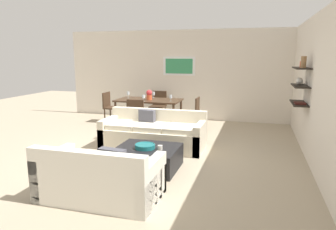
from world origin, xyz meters
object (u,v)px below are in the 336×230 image
at_px(dining_chair_foot, 137,114).
at_px(wine_glass_foot, 143,97).
at_px(wine_glass_left_far, 128,93).
at_px(centerpiece_vase, 149,95).
at_px(decorative_bowl, 145,146).
at_px(dining_chair_head, 159,104).
at_px(wine_glass_right_near, 171,97).
at_px(dining_chair_left_far, 110,105).
at_px(wine_glass_head, 153,94).
at_px(coffee_table, 148,158).
at_px(dining_chair_right_near, 193,112).
at_px(candle_jar, 160,148).
at_px(loveseat_white, 100,178).
at_px(sofa_beige, 154,134).
at_px(dining_table, 149,102).

relative_size(dining_chair_foot, wine_glass_foot, 5.01).
bearing_deg(wine_glass_left_far, centerpiece_vase, -12.77).
distance_m(decorative_bowl, wine_glass_left_far, 3.75).
height_order(dining_chair_head, centerpiece_vase, centerpiece_vase).
bearing_deg(decorative_bowl, wine_glass_right_near, 97.38).
bearing_deg(dining_chair_foot, wine_glass_right_near, 49.06).
relative_size(dining_chair_left_far, wine_glass_foot, 5.01).
xyz_separation_m(decorative_bowl, wine_glass_head, (-1.06, 3.60, 0.44)).
relative_size(coffee_table, wine_glass_head, 6.33).
relative_size(dining_chair_right_near, wine_glass_foot, 5.01).
xyz_separation_m(dining_chair_right_near, centerpiece_vase, (-1.26, 0.17, 0.38)).
xyz_separation_m(decorative_bowl, candle_jar, (0.27, -0.00, -0.00)).
xyz_separation_m(dining_chair_left_far, wine_glass_left_far, (0.63, -0.09, 0.38)).
height_order(loveseat_white, wine_glass_foot, wine_glass_foot).
distance_m(coffee_table, dining_chair_right_near, 2.94).
bearing_deg(wine_glass_foot, decorative_bowl, -69.18).
bearing_deg(wine_glass_head, dining_chair_right_near, -25.75).
relative_size(decorative_bowl, dining_chair_foot, 0.39).
relative_size(dining_chair_head, wine_glass_head, 5.22).
bearing_deg(decorative_bowl, candle_jar, -0.74).
xyz_separation_m(sofa_beige, dining_chair_foot, (-0.77, 1.01, 0.21)).
relative_size(dining_chair_head, wine_glass_right_near, 5.28).
height_order(dining_table, centerpiece_vase, centerpiece_vase).
relative_size(loveseat_white, dining_table, 0.92).
bearing_deg(coffee_table, dining_chair_right_near, 85.92).
distance_m(decorative_bowl, dining_table, 3.37).
relative_size(loveseat_white, wine_glass_right_near, 9.73).
xyz_separation_m(sofa_beige, wine_glass_foot, (-0.77, 1.47, 0.59)).
xyz_separation_m(dining_chair_head, centerpiece_vase, (0.03, -0.92, 0.38)).
bearing_deg(candle_jar, sofa_beige, 113.08).
xyz_separation_m(dining_chair_right_near, wine_glass_left_far, (-1.94, 0.33, 0.38)).
bearing_deg(wine_glass_right_near, dining_chair_right_near, -8.62).
height_order(wine_glass_left_far, centerpiece_vase, centerpiece_vase).
height_order(dining_chair_right_near, wine_glass_foot, wine_glass_foot).
xyz_separation_m(coffee_table, dining_chair_left_far, (-2.36, 3.34, 0.31)).
height_order(sofa_beige, wine_glass_foot, wine_glass_foot).
bearing_deg(loveseat_white, coffee_table, 79.58).
relative_size(dining_chair_left_far, wine_glass_head, 5.22).
distance_m(decorative_bowl, dining_chair_head, 4.20).
height_order(dining_chair_right_near, wine_glass_right_near, wine_glass_right_near).
bearing_deg(wine_glass_left_far, decorative_bowl, -62.56).
bearing_deg(coffee_table, dining_table, 109.02).
height_order(dining_chair_head, dining_chair_foot, same).
bearing_deg(sofa_beige, dining_chair_left_far, 134.47).
xyz_separation_m(coffee_table, wine_glass_head, (-1.08, 3.53, 0.67)).
bearing_deg(decorative_bowl, centerpiece_vase, 108.08).
bearing_deg(dining_chair_right_near, dining_chair_foot, -152.65).
relative_size(loveseat_white, dining_chair_head, 1.84).
bearing_deg(sofa_beige, decorative_bowl, -77.62).
bearing_deg(dining_chair_right_near, candle_jar, -89.16).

